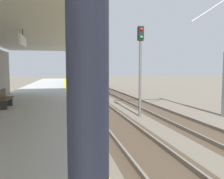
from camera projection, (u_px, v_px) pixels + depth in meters
station_platform at (31, 110)px, 12.99m from camera, size 5.00×80.00×0.91m
track_pair_nearest_platform at (97, 105)px, 17.84m from camera, size 2.34×120.00×0.16m
track_pair_middle at (139, 103)px, 18.56m from camera, size 2.34×120.00×0.16m
approaching_train at (82, 74)px, 31.80m from camera, size 2.93×19.60×4.76m
rail_signal_post at (140, 62)px, 13.26m from camera, size 0.32×0.34×5.20m
catenary_pylon_far_side at (224, 54)px, 13.06m from camera, size 5.00×0.40×7.50m
platform_bench at (4, 98)px, 11.02m from camera, size 0.45×1.60×0.88m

